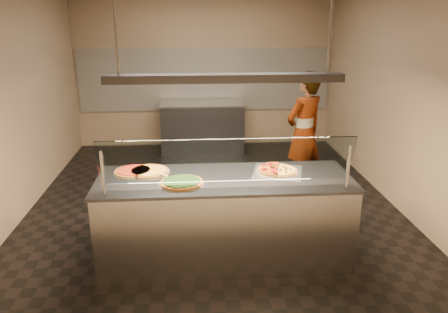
{
  "coord_description": "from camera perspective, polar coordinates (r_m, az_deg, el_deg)",
  "views": [
    {
      "loc": [
        -0.26,
        -5.59,
        2.54
      ],
      "look_at": [
        0.08,
        -0.98,
        1.02
      ],
      "focal_mm": 35.0,
      "sensor_mm": 36.0,
      "label": 1
    }
  ],
  "objects": [
    {
      "name": "wall_front",
      "position": [
        2.8,
        1.43,
        -3.66
      ],
      "size": [
        5.0,
        0.02,
        3.0
      ],
      "primitive_type": "cube",
      "color": "tan",
      "rests_on": "ground"
    },
    {
      "name": "pizza_spatula",
      "position": [
        4.52,
        -7.16,
        -2.43
      ],
      "size": [
        0.28,
        0.17,
        0.02
      ],
      "color": "#B7B7BC",
      "rests_on": "pizza_spinach"
    },
    {
      "name": "wall_back",
      "position": [
        8.67,
        -2.48,
        11.31
      ],
      "size": [
        5.0,
        0.02,
        3.0
      ],
      "primitive_type": "cube",
      "color": "tan",
      "rests_on": "ground"
    },
    {
      "name": "ground",
      "position": [
        6.15,
        -1.4,
        -6.28
      ],
      "size": [
        5.0,
        6.0,
        0.02
      ],
      "primitive_type": "cube",
      "color": "black",
      "rests_on": "ground"
    },
    {
      "name": "half_pizza_sausage",
      "position": [
        4.7,
        8.22,
        -1.71
      ],
      "size": [
        0.31,
        0.45,
        0.04
      ],
      "color": "brown",
      "rests_on": "perforated_tray"
    },
    {
      "name": "wall_left",
      "position": [
        6.12,
        -25.87,
        6.6
      ],
      "size": [
        0.02,
        6.0,
        3.0
      ],
      "primitive_type": "cube",
      "color": "tan",
      "rests_on": "ground"
    },
    {
      "name": "serving_counter",
      "position": [
        4.69,
        0.08,
        -8.07
      ],
      "size": [
        2.63,
        0.94,
        0.93
      ],
      "color": "#B7B7BC",
      "rests_on": "ground"
    },
    {
      "name": "pizza_spinach",
      "position": [
        4.36,
        -5.56,
        -3.37
      ],
      "size": [
        0.46,
        0.46,
        0.03
      ],
      "color": "silver",
      "rests_on": "serving_counter"
    },
    {
      "name": "worker",
      "position": [
        6.42,
        10.4,
        3.02
      ],
      "size": [
        0.78,
        0.71,
        1.78
      ],
      "primitive_type": "imported",
      "rotation": [
        0.0,
        0.0,
        3.71
      ],
      "color": "#3D3942",
      "rests_on": "ground"
    },
    {
      "name": "perforated_tray",
      "position": [
        4.68,
        6.99,
        -1.97
      ],
      "size": [
        0.61,
        0.61,
        0.01
      ],
      "color": "silver",
      "rests_on": "serving_counter"
    },
    {
      "name": "sneeze_guard",
      "position": [
        4.08,
        0.44,
        -0.61
      ],
      "size": [
        2.39,
        0.18,
        0.54
      ],
      "color": "#B7B7BC",
      "rests_on": "serving_counter"
    },
    {
      "name": "lamp_rod_right",
      "position": [
        4.39,
        13.84,
        17.11
      ],
      "size": [
        0.02,
        0.02,
        1.01
      ],
      "primitive_type": "cylinder",
      "color": "#B7B7BC",
      "rests_on": "ceiling"
    },
    {
      "name": "lamp_rod_left",
      "position": [
        4.25,
        -14.12,
        17.06
      ],
      "size": [
        0.02,
        0.02,
        1.01
      ],
      "primitive_type": "cylinder",
      "color": "#B7B7BC",
      "rests_on": "ceiling"
    },
    {
      "name": "prep_table",
      "position": [
        8.41,
        -2.84,
        3.91
      ],
      "size": [
        1.59,
        0.74,
        0.93
      ],
      "color": "#404046",
      "rests_on": "ground"
    },
    {
      "name": "pizza_tomato",
      "position": [
        4.74,
        -11.7,
        -1.86
      ],
      "size": [
        0.43,
        0.43,
        0.03
      ],
      "color": "silver",
      "rests_on": "serving_counter"
    },
    {
      "name": "half_pizza_pepperoni",
      "position": [
        4.66,
        5.79,
        -1.68
      ],
      "size": [
        0.31,
        0.45,
        0.05
      ],
      "color": "brown",
      "rests_on": "perforated_tray"
    },
    {
      "name": "heat_lamp_housing",
      "position": [
        4.24,
        0.09,
        10.2
      ],
      "size": [
        2.3,
        0.18,
        0.08
      ],
      "primitive_type": "cube",
      "color": "#404046",
      "rests_on": "ceiling"
    },
    {
      "name": "pizza_cheese",
      "position": [
        4.71,
        -9.8,
        -1.87
      ],
      "size": [
        0.45,
        0.45,
        0.03
      ],
      "color": "silver",
      "rests_on": "serving_counter"
    },
    {
      "name": "tile_band",
      "position": [
        8.67,
        -2.46,
        9.97
      ],
      "size": [
        4.9,
        0.02,
        1.2
      ],
      "primitive_type": "cube",
      "color": "silver",
      "rests_on": "wall_back"
    },
    {
      "name": "wall_right",
      "position": [
        6.33,
        22.03,
        7.43
      ],
      "size": [
        0.02,
        6.0,
        3.0
      ],
      "primitive_type": "cube",
      "color": "tan",
      "rests_on": "ground"
    }
  ]
}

